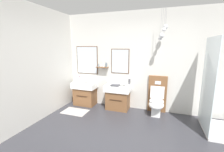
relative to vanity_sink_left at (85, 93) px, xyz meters
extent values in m
cube|color=beige|center=(1.73, 0.26, 0.97)|extent=(4.80, 0.12, 2.69)
cube|color=#4C301E|center=(0.00, 0.20, 0.97)|extent=(0.70, 0.02, 0.83)
cube|color=silver|center=(0.00, 0.19, 0.97)|extent=(0.66, 0.01, 0.79)
cube|color=#4C301E|center=(1.05, 0.20, 0.97)|extent=(0.52, 0.02, 0.70)
cube|color=silver|center=(1.05, 0.19, 0.97)|extent=(0.48, 0.01, 0.66)
cube|color=brown|center=(0.52, 0.12, 0.79)|extent=(0.36, 0.14, 0.02)
cone|color=slate|center=(0.41, 0.11, 0.85)|extent=(0.07, 0.07, 0.10)
cylinder|color=silver|center=(0.49, 0.11, 0.84)|extent=(0.05, 0.05, 0.08)
cylinder|color=white|center=(0.57, 0.12, 0.86)|extent=(0.06, 0.06, 0.12)
cylinder|color=slate|center=(0.65, 0.12, 0.87)|extent=(0.05, 0.05, 0.13)
cylinder|color=gray|center=(2.21, -0.04, 2.10)|extent=(0.01, 0.01, 0.43)
sphere|color=silver|center=(2.21, -0.04, 1.84)|extent=(0.11, 0.11, 0.11)
cylinder|color=gray|center=(2.18, -0.12, 2.07)|extent=(0.01, 0.01, 0.50)
sphere|color=silver|center=(2.18, -0.12, 1.77)|extent=(0.09, 0.09, 0.09)
cylinder|color=gray|center=(2.10, -0.10, 1.97)|extent=(0.01, 0.01, 0.70)
sphere|color=silver|center=(2.10, -0.10, 1.57)|extent=(0.09, 0.09, 0.09)
cylinder|color=gray|center=(2.14, -0.17, 2.00)|extent=(0.01, 0.01, 0.63)
sphere|color=silver|center=(2.14, -0.17, 1.63)|extent=(0.11, 0.11, 0.11)
cube|color=beige|center=(-0.61, -1.80, 0.97)|extent=(0.12, 4.25, 2.69)
cube|color=#9E9993|center=(0.00, -0.59, -0.37)|extent=(0.68, 0.44, 0.01)
cube|color=brown|center=(0.00, 0.00, -0.11)|extent=(0.62, 0.42, 0.53)
cube|color=#342214|center=(0.00, -0.22, -0.05)|extent=(0.34, 0.01, 0.02)
cube|color=white|center=(0.00, 0.00, 0.24)|extent=(0.71, 0.48, 0.18)
cube|color=silver|center=(0.00, -0.03, 0.31)|extent=(0.44, 0.27, 0.03)
cylinder|color=silver|center=(0.00, 0.19, 0.38)|extent=(0.03, 0.03, 0.11)
cylinder|color=silver|center=(0.00, 0.14, 0.43)|extent=(0.02, 0.11, 0.02)
cube|color=brown|center=(1.05, 0.00, -0.11)|extent=(0.62, 0.42, 0.53)
cube|color=#342214|center=(1.05, -0.22, -0.05)|extent=(0.34, 0.01, 0.02)
cube|color=white|center=(1.05, 0.00, 0.24)|extent=(0.71, 0.48, 0.18)
cube|color=silver|center=(1.05, -0.03, 0.31)|extent=(0.44, 0.27, 0.03)
cylinder|color=silver|center=(1.05, 0.19, 0.38)|extent=(0.03, 0.03, 0.11)
cylinder|color=silver|center=(1.05, 0.14, 0.43)|extent=(0.02, 0.11, 0.02)
cube|color=brown|center=(2.11, 0.19, 0.12)|extent=(0.48, 0.10, 1.00)
cube|color=silver|center=(2.11, 0.13, 0.44)|extent=(0.15, 0.01, 0.09)
cube|color=white|center=(2.11, -0.08, -0.21)|extent=(0.22, 0.30, 0.34)
ellipsoid|color=white|center=(2.11, -0.16, -0.06)|extent=(0.37, 0.46, 0.24)
torus|color=white|center=(2.11, -0.16, 0.04)|extent=(0.35, 0.35, 0.04)
cube|color=white|center=(2.11, 0.06, 0.20)|extent=(0.35, 0.03, 0.33)
cylinder|color=silver|center=(-0.28, 0.16, 0.38)|extent=(0.07, 0.07, 0.09)
cylinder|color=#DB3847|center=(-0.26, 0.16, 0.42)|extent=(0.03, 0.02, 0.15)
cube|color=white|center=(-0.25, 0.17, 0.50)|extent=(0.02, 0.02, 0.03)
cylinder|color=#33B266|center=(-0.28, 0.17, 0.43)|extent=(0.01, 0.02, 0.17)
cube|color=white|center=(-0.28, 0.17, 0.51)|extent=(0.01, 0.02, 0.03)
cylinder|color=purple|center=(-0.28, 0.15, 0.43)|extent=(0.03, 0.04, 0.15)
cube|color=white|center=(-0.27, 0.16, 0.50)|extent=(0.02, 0.02, 0.03)
cylinder|color=#4C4C51|center=(1.33, 0.17, 0.41)|extent=(0.06, 0.06, 0.16)
cylinder|color=silver|center=(1.33, 0.17, 0.51)|extent=(0.02, 0.02, 0.04)
cube|color=#47474C|center=(1.01, -0.14, 0.35)|extent=(0.22, 0.16, 0.04)
cube|color=silver|center=(3.10, -0.45, 0.62)|extent=(0.02, 0.92, 1.90)
camera|label=1|loc=(2.20, -3.91, 1.38)|focal=24.03mm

